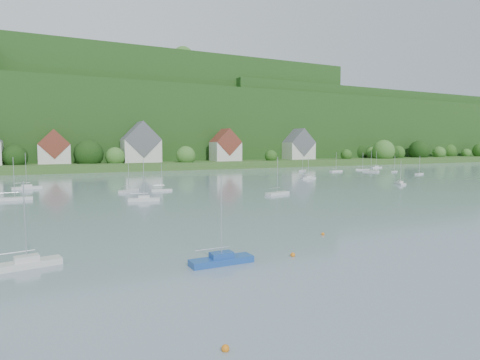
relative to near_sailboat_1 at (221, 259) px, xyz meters
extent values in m
cube|color=#345720|center=(20.99, 160.70, 1.07)|extent=(600.00, 60.00, 3.00)
cube|color=#1B4014|center=(20.99, 235.70, 19.57)|extent=(620.00, 160.00, 40.00)
cube|color=#1B4014|center=(30.99, 230.70, 27.57)|extent=(240.00, 130.00, 60.00)
cube|color=#1B4014|center=(180.99, 215.70, 21.57)|extent=(200.00, 110.00, 48.00)
sphere|color=#245018|center=(239.81, 157.22, 5.90)|extent=(10.24, 10.24, 10.24)
sphere|color=#326926|center=(162.49, 140.92, 6.76)|extent=(12.88, 12.88, 12.88)
sphere|color=black|center=(160.34, 158.63, 5.97)|extent=(10.46, 10.46, 10.46)
sphere|color=#245018|center=(139.42, 145.60, 4.67)|extent=(6.45, 6.45, 6.45)
sphere|color=#326926|center=(249.17, 150.57, 4.64)|extent=(6.37, 6.37, 6.37)
sphere|color=black|center=(173.00, 154.70, 6.04)|extent=(10.68, 10.68, 10.68)
sphere|color=black|center=(198.89, 147.12, 6.75)|extent=(12.85, 12.85, 12.85)
sphere|color=#326926|center=(14.19, 144.58, 5.23)|extent=(8.19, 8.19, 8.19)
sphere|color=#326926|center=(174.95, 151.05, 5.99)|extent=(10.50, 10.50, 10.50)
sphere|color=black|center=(173.75, 144.97, 5.19)|extent=(8.05, 8.05, 8.05)
sphere|color=#326926|center=(67.84, 152.78, 6.53)|extent=(12.16, 12.16, 12.16)
sphere|color=#326926|center=(43.98, 140.63, 5.41)|extent=(8.73, 8.73, 8.73)
sphere|color=black|center=(-22.89, 146.56, 5.60)|extent=(9.32, 9.32, 9.32)
sphere|color=#245018|center=(219.63, 148.45, 5.09)|extent=(7.74, 7.74, 7.74)
sphere|color=#245018|center=(180.03, 146.81, 5.45)|extent=(8.84, 8.84, 8.84)
sphere|color=#245018|center=(88.83, 142.38, 4.60)|extent=(6.24, 6.24, 6.24)
sphere|color=black|center=(110.41, 155.23, 5.23)|extent=(8.16, 8.16, 8.16)
sphere|color=#326926|center=(165.76, 153.02, 5.20)|extent=(8.09, 8.09, 8.09)
sphere|color=#326926|center=(218.12, 147.99, 5.22)|extent=(8.14, 8.14, 8.14)
sphere|color=black|center=(3.99, 147.05, 6.45)|extent=(11.92, 11.92, 11.92)
sphere|color=#245018|center=(60.48, 215.73, 59.82)|extent=(12.83, 12.83, 12.83)
sphere|color=#326926|center=(-18.94, 202.88, 59.01)|extent=(8.18, 8.18, 8.18)
sphere|color=#245018|center=(22.10, 240.35, 59.80)|extent=(12.73, 12.73, 12.73)
sphere|color=#245018|center=(104.38, 205.23, 59.59)|extent=(11.50, 11.50, 11.50)
sphere|color=#245018|center=(81.70, 235.58, 60.14)|extent=(14.65, 14.65, 14.65)
sphere|color=#326926|center=(60.24, 191.99, 59.66)|extent=(11.95, 11.95, 11.95)
sphere|color=#245018|center=(140.43, 199.28, 59.28)|extent=(9.76, 9.76, 9.76)
sphere|color=#326926|center=(-26.15, 234.99, 58.81)|extent=(7.07, 7.07, 7.07)
sphere|color=black|center=(17.52, 204.00, 59.01)|extent=(8.21, 8.21, 8.21)
sphere|color=#326926|center=(-1.83, 227.80, 59.72)|extent=(12.24, 12.24, 12.24)
sphere|color=#326926|center=(135.50, 203.67, 59.15)|extent=(9.00, 9.00, 9.00)
sphere|color=#245018|center=(122.02, 218.67, 58.98)|extent=(8.03, 8.03, 8.03)
sphere|color=#326926|center=(197.63, 219.00, 47.24)|extent=(9.52, 9.52, 9.52)
sphere|color=#326926|center=(254.19, 219.70, 47.17)|extent=(9.12, 9.12, 9.12)
sphere|color=#326926|center=(121.47, 219.06, 48.19)|extent=(14.97, 14.97, 14.97)
sphere|color=black|center=(182.91, 189.55, 46.89)|extent=(7.52, 7.52, 7.52)
sphere|color=#245018|center=(99.66, 216.52, 47.28)|extent=(9.78, 9.78, 9.78)
sphere|color=#245018|center=(140.67, 215.41, 47.68)|extent=(12.02, 12.02, 12.02)
sphere|color=black|center=(158.89, 196.72, 47.60)|extent=(11.57, 11.57, 11.57)
sphere|color=#245018|center=(143.42, 183.43, 47.79)|extent=(12.65, 12.65, 12.65)
sphere|color=#326926|center=(163.63, 189.07, 47.02)|extent=(8.28, 8.28, 8.28)
sphere|color=black|center=(188.89, 225.00, 46.88)|extent=(7.47, 7.47, 7.47)
sphere|color=#326926|center=(120.13, 207.92, 47.23)|extent=(9.48, 9.48, 9.48)
sphere|color=black|center=(210.42, 231.91, 41.05)|extent=(8.43, 8.43, 8.43)
sphere|color=#245018|center=(-18.99, 222.83, 41.68)|extent=(12.01, 12.01, 12.01)
sphere|color=black|center=(203.05, 205.37, 41.94)|extent=(13.54, 13.54, 13.54)
sphere|color=black|center=(139.66, 213.05, 42.21)|extent=(15.08, 15.08, 15.08)
sphere|color=#326926|center=(129.39, 228.72, 42.37)|extent=(15.99, 15.99, 15.99)
sphere|color=black|center=(17.29, 232.91, 42.32)|extent=(15.72, 15.72, 15.72)
sphere|color=#326926|center=(239.39, 262.19, 42.05)|extent=(14.17, 14.17, 14.17)
sphere|color=#245018|center=(31.87, 228.62, 41.42)|extent=(10.54, 10.54, 10.54)
sphere|color=black|center=(254.09, 194.69, 42.05)|extent=(14.14, 14.14, 14.14)
cube|color=beige|center=(-9.01, 149.70, 6.57)|extent=(12.00, 9.00, 8.00)
cube|color=brown|center=(-9.01, 149.70, 10.57)|extent=(12.00, 9.36, 12.00)
cube|color=beige|center=(25.99, 148.70, 7.57)|extent=(16.00, 11.00, 10.00)
cube|color=#56575D|center=(25.99, 148.70, 12.57)|extent=(16.00, 11.44, 16.00)
cube|color=beige|center=(65.99, 146.70, 7.07)|extent=(13.00, 10.00, 9.00)
cube|color=brown|center=(65.99, 146.70, 11.57)|extent=(13.00, 10.40, 13.00)
cube|color=beige|center=(110.99, 150.70, 7.07)|extent=(15.00, 10.00, 9.00)
cube|color=#56575D|center=(110.99, 150.70, 11.57)|extent=(15.00, 10.40, 15.00)
cube|color=#1E4899|center=(0.00, 0.00, -0.14)|extent=(5.76, 1.68, 0.57)
cube|color=#1E4899|center=(0.00, 0.00, 0.40)|extent=(2.02, 1.15, 0.50)
cylinder|color=silver|center=(0.00, 0.00, 3.74)|extent=(0.10, 0.10, 7.18)
cylinder|color=silver|center=(-0.86, -0.01, 1.05)|extent=(3.16, 0.12, 0.08)
cube|color=silver|center=(-15.44, 6.42, -0.15)|extent=(5.69, 2.48, 0.55)
cube|color=silver|center=(-15.44, 6.42, 0.37)|extent=(2.09, 1.40, 0.50)
cylinder|color=silver|center=(-15.44, 6.42, 3.57)|extent=(0.10, 0.10, 6.88)
cylinder|color=silver|center=(-16.25, 6.27, 1.02)|extent=(3.00, 0.61, 0.08)
sphere|color=orange|center=(-5.92, -14.09, -0.43)|extent=(0.43, 0.43, 0.43)
sphere|color=orange|center=(15.33, 5.48, -0.43)|extent=(0.40, 0.40, 0.40)
sphere|color=orange|center=(7.05, -0.69, -0.43)|extent=(0.48, 0.48, 0.48)
cube|color=silver|center=(125.35, 108.68, -0.14)|extent=(5.74, 1.69, 0.57)
cube|color=silver|center=(125.35, 108.68, 0.39)|extent=(2.02, 1.15, 0.50)
cylinder|color=silver|center=(125.35, 108.68, 3.71)|extent=(0.10, 0.10, 7.14)
cylinder|color=silver|center=(124.50, 108.69, 1.04)|extent=(3.14, 0.13, 0.08)
cube|color=silver|center=(30.87, 41.15, -0.13)|extent=(6.16, 3.30, 0.59)
cylinder|color=silver|center=(30.87, 41.15, 3.87)|extent=(0.10, 0.10, 7.42)
cylinder|color=silver|center=(30.02, 40.90, 1.07)|extent=(3.15, 1.01, 0.08)
cube|color=silver|center=(110.58, 83.94, -0.19)|extent=(4.77, 3.57, 0.48)
cylinder|color=silver|center=(110.58, 83.94, 3.02)|extent=(0.10, 0.10, 5.95)
cylinder|color=silver|center=(109.97, 83.58, 0.95)|extent=(2.29, 1.40, 0.08)
cube|color=silver|center=(-17.28, 77.16, -0.10)|extent=(6.67, 2.92, 0.65)
cube|color=silver|center=(-17.28, 77.16, 0.47)|extent=(2.45, 1.64, 0.50)
cylinder|color=silver|center=(-17.28, 77.16, 4.25)|extent=(0.10, 0.10, 8.06)
cylinder|color=silver|center=(-18.24, 76.99, 1.12)|extent=(3.51, 0.71, 0.08)
cube|color=silver|center=(80.50, 103.17, -0.12)|extent=(5.64, 5.46, 0.61)
cylinder|color=silver|center=(80.50, 103.17, 4.02)|extent=(0.10, 0.10, 7.67)
cylinder|color=silver|center=(79.83, 102.53, 1.09)|extent=(2.51, 2.38, 0.08)
cube|color=silver|center=(72.53, 46.31, -0.19)|extent=(3.27, 4.78, 0.47)
cube|color=silver|center=(72.53, 46.31, 0.29)|extent=(1.56, 1.88, 0.50)
cylinder|color=silver|center=(72.53, 46.31, 2.97)|extent=(0.10, 0.10, 5.86)
cylinder|color=silver|center=(72.22, 45.68, 0.94)|extent=(1.23, 2.34, 0.08)
cube|color=silver|center=(10.61, 58.65, -0.19)|extent=(4.80, 2.06, 0.46)
cylinder|color=silver|center=(10.61, 58.65, 2.94)|extent=(0.10, 0.10, 5.81)
cylinder|color=silver|center=(9.92, 58.77, 0.94)|extent=(2.53, 0.51, 0.08)
cube|color=silver|center=(3.53, 60.22, -0.15)|extent=(5.13, 4.97, 0.56)
cylinder|color=silver|center=(3.53, 60.22, 3.62)|extent=(0.10, 0.10, 6.98)
cylinder|color=silver|center=(2.92, 59.64, 1.03)|extent=(2.29, 2.17, 0.08)
cube|color=silver|center=(-18.73, 55.71, -0.12)|extent=(6.15, 1.86, 0.61)
cylinder|color=silver|center=(-18.73, 55.71, 4.01)|extent=(0.10, 0.10, 7.64)
cylinder|color=silver|center=(-19.65, 55.69, 1.09)|extent=(3.36, 0.16, 0.08)
cube|color=silver|center=(3.19, 43.81, -0.13)|extent=(6.08, 3.06, 0.59)
cube|color=silver|center=(3.19, 43.81, 0.41)|extent=(2.27, 1.63, 0.50)
cylinder|color=silver|center=(3.19, 43.81, 3.82)|extent=(0.10, 0.10, 7.32)
cylinder|color=silver|center=(2.34, 44.03, 1.06)|extent=(3.14, 0.89, 0.08)
cube|color=silver|center=(91.18, 95.55, -0.14)|extent=(5.83, 2.19, 0.57)
cylinder|color=silver|center=(91.18, 95.55, 3.70)|extent=(0.10, 0.10, 7.12)
cylinder|color=silver|center=(90.33, 95.46, 1.04)|extent=(3.12, 0.41, 0.08)
cube|color=silver|center=(102.89, 88.60, -0.13)|extent=(3.87, 6.20, 0.60)
cylinder|color=silver|center=(102.89, 88.60, 3.94)|extent=(0.10, 0.10, 7.52)
cylinder|color=silver|center=(102.55, 89.43, 1.08)|extent=(1.35, 3.09, 0.08)
cube|color=silver|center=(60.81, 71.88, -0.17)|extent=(5.26, 1.75, 0.52)
cube|color=silver|center=(60.81, 71.88, 0.34)|extent=(1.87, 1.12, 0.50)
cylinder|color=silver|center=(60.81, 71.88, 3.33)|extent=(0.10, 0.10, 6.48)
cylinder|color=silver|center=(60.04, 71.84, 0.99)|extent=(2.85, 0.25, 0.08)
cube|color=silver|center=(108.05, 70.15, -0.18)|extent=(5.17, 3.10, 0.50)
cylinder|color=silver|center=(108.05, 70.15, 3.20)|extent=(0.10, 0.10, 6.25)
cylinder|color=silver|center=(107.35, 69.88, 0.97)|extent=(2.59, 1.06, 0.08)
cube|color=silver|center=(107.78, 98.54, -0.15)|extent=(5.19, 4.69, 0.55)
cylinder|color=silver|center=(107.78, 98.54, 3.55)|extent=(0.10, 0.10, 6.85)
cylinder|color=silver|center=(107.15, 99.07, 1.02)|extent=(2.37, 1.99, 0.08)
camera|label=1|loc=(-14.04, -32.34, 10.04)|focal=30.47mm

